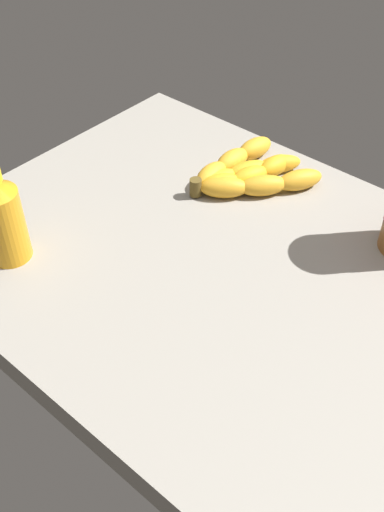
{
  "coord_description": "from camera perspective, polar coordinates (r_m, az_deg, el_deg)",
  "views": [
    {
      "loc": [
        39.13,
        -51.18,
        60.12
      ],
      "look_at": [
        -1.11,
        -4.83,
        3.38
      ],
      "focal_mm": 42.03,
      "sensor_mm": 36.0,
      "label": 1
    }
  ],
  "objects": [
    {
      "name": "honey_bottle",
      "position": [
        0.88,
        -17.68,
        3.47
      ],
      "size": [
        6.26,
        6.26,
        15.84
      ],
      "color": "orange",
      "rests_on": "ground_plane"
    },
    {
      "name": "banana_bunch",
      "position": [
        1.03,
        5.32,
        7.87
      ],
      "size": [
        17.51,
        20.65,
        3.59
      ],
      "color": "gold",
      "rests_on": "ground_plane"
    },
    {
      "name": "ground_plane",
      "position": [
        0.9,
        2.56,
        -1.39
      ],
      "size": [
        83.88,
        63.22,
        4.55
      ],
      "primitive_type": "cube",
      "color": "gray"
    }
  ]
}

